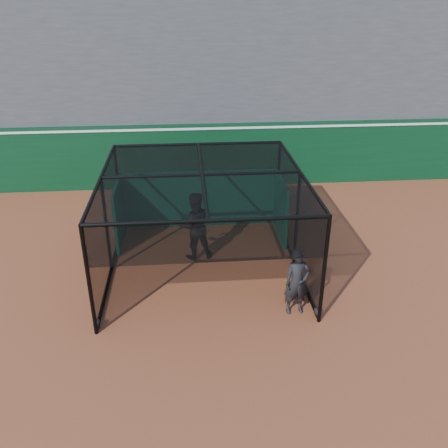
{
  "coord_description": "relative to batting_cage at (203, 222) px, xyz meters",
  "views": [
    {
      "loc": [
        0.18,
        -9.35,
        7.0
      ],
      "look_at": [
        1.14,
        2.0,
        1.4
      ],
      "focal_mm": 38.0,
      "sensor_mm": 36.0,
      "label": 1
    }
  ],
  "objects": [
    {
      "name": "on_deck_player",
      "position": [
        2.1,
        -2.33,
        -0.53
      ],
      "size": [
        0.66,
        0.47,
        1.69
      ],
      "color": "black",
      "rests_on": "ground"
    },
    {
      "name": "batting_cage",
      "position": [
        0.0,
        0.0,
        0.0
      ],
      "size": [
        5.26,
        5.58,
        2.74
      ],
      "color": "black",
      "rests_on": "ground"
    },
    {
      "name": "ground",
      "position": [
        -0.59,
        -2.22,
        -1.37
      ],
      "size": [
        120.0,
        120.0,
        0.0
      ],
      "primitive_type": "plane",
      "color": "brown",
      "rests_on": "ground"
    },
    {
      "name": "grandstand",
      "position": [
        -0.59,
        10.05,
        3.11
      ],
      "size": [
        50.0,
        7.85,
        8.95
      ],
      "color": "#4C4C4F",
      "rests_on": "ground"
    },
    {
      "name": "outfield_wall",
      "position": [
        -0.59,
        6.28,
        -0.08
      ],
      "size": [
        50.0,
        0.5,
        2.5
      ],
      "color": "#09361A",
      "rests_on": "ground"
    },
    {
      "name": "batter",
      "position": [
        -0.22,
        0.54,
        -0.36
      ],
      "size": [
        1.1,
        0.92,
        2.01
      ],
      "primitive_type": "imported",
      "rotation": [
        0.0,
        0.0,
        3.32
      ],
      "color": "black",
      "rests_on": "ground"
    }
  ]
}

